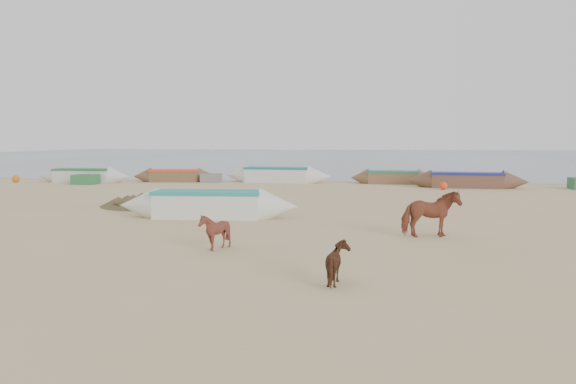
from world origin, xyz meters
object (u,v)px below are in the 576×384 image
at_px(cow_adult, 430,214).
at_px(calf_front, 215,231).
at_px(near_canoe, 208,204).
at_px(calf_right, 340,263).

xyz_separation_m(cow_adult, calf_front, (-5.58, -2.66, -0.20)).
relative_size(calf_front, near_canoe, 0.15).
bearing_deg(calf_right, near_canoe, 9.02).
distance_m(cow_adult, calf_front, 6.18).
relative_size(cow_adult, calf_right, 1.95).
bearing_deg(near_canoe, calf_front, -75.46).
bearing_deg(cow_adult, calf_front, 100.72).
distance_m(cow_adult, near_canoe, 7.98).
bearing_deg(cow_adult, calf_right, 142.96).
height_order(calf_right, near_canoe, near_canoe).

